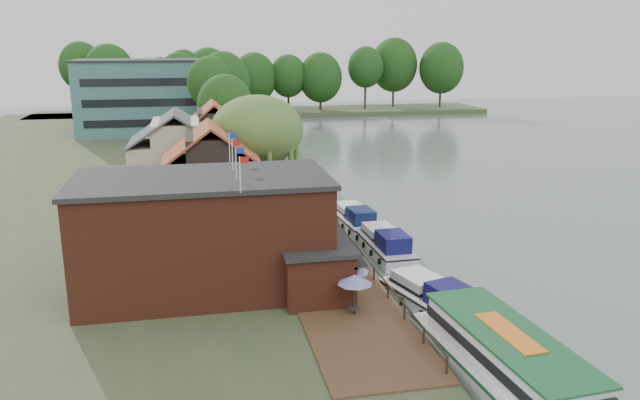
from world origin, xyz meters
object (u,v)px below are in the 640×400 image
cottage_a (211,174)px  cruiser_2 (355,216)px  umbrella_0 (355,294)px  tour_boat (515,370)px  umbrella_4 (314,233)px  swan (471,344)px  umbrella_3 (328,245)px  umbrella_5 (320,222)px  cruiser_1 (385,241)px  pub (237,231)px  umbrella_1 (351,282)px  willow (258,151)px  cruiser_3 (319,188)px  cottage_c (214,140)px  umbrella_6 (314,211)px  hotel_block (156,97)px  cottage_b (177,155)px  umbrella_2 (343,265)px  cruiser_0 (433,295)px

cottage_a → cruiser_2: size_ratio=0.95×
umbrella_0 → tour_boat: (5.41, -8.40, -0.69)m
umbrella_4 → swan: size_ratio=5.40×
umbrella_3 → umbrella_5: size_ratio=1.00×
umbrella_5 → cruiser_1: umbrella_5 is taller
pub → umbrella_3: pub is taller
umbrella_1 → cruiser_1: bearing=62.6°
willow → umbrella_3: size_ratio=4.39×
cruiser_2 → swan: cruiser_2 is taller
cruiser_3 → umbrella_4: bearing=-94.7°
cruiser_3 → swan: size_ratio=23.45×
cottage_c → cruiser_2: (11.36, -19.91, -4.17)m
umbrella_1 → cottage_c: bearing=99.6°
cruiser_2 → umbrella_6: bearing=-157.7°
hotel_block → umbrella_6: hotel_block is taller
umbrella_6 → cottage_b: bearing=131.4°
pub → umbrella_0: pub is taller
umbrella_1 → umbrella_2: same height
cottage_c → pub: bearing=-90.0°
umbrella_6 → cruiser_0: (4.18, -16.33, -1.13)m
hotel_block → umbrella_5: size_ratio=10.69×
tour_boat → umbrella_4: bearing=100.7°
umbrella_0 → cruiser_0: size_ratio=0.25×
willow → cottage_c: bearing=104.0°
umbrella_2 → tour_boat: size_ratio=0.16×
willow → umbrella_6: 9.60m
cottage_a → willow: size_ratio=0.82×
umbrella_2 → willow: bearing=98.4°
cottage_c → umbrella_5: (7.13, -25.05, -2.96)m
cottage_c → umbrella_1: bearing=-80.4°
cottage_c → cruiser_2: cottage_c is taller
umbrella_0 → umbrella_1: same height
umbrella_4 → willow: bearing=100.7°
cottage_c → umbrella_2: bearing=-79.3°
pub → cruiser_3: (10.29, 24.66, -3.39)m
pub → cruiser_1: size_ratio=2.15×
willow → umbrella_5: (3.63, -11.05, -3.93)m
cruiser_1 → tour_boat: size_ratio=0.63×
willow → umbrella_5: size_ratio=4.39×
hotel_block → cruiser_2: hotel_block is taller
swan → cruiser_2: bearing=91.4°
umbrella_6 → hotel_block: bearing=104.6°
umbrella_0 → pub: bearing=136.8°
willow → umbrella_6: bearing=-64.0°
cottage_a → umbrella_5: 10.56m
cottage_b → cruiser_1: size_ratio=1.03×
umbrella_5 → cruiser_3: umbrella_5 is taller
umbrella_6 → pub: bearing=-121.2°
cottage_c → cottage_a: bearing=-93.0°
umbrella_2 → cruiser_2: bearing=72.4°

